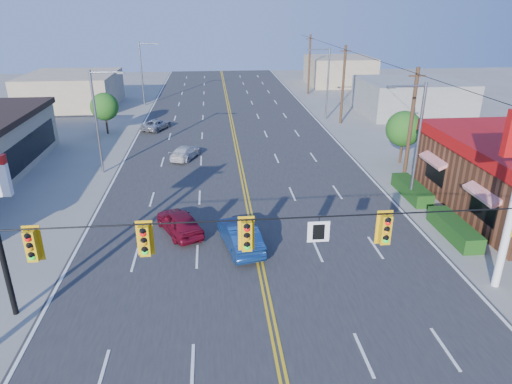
{
  "coord_description": "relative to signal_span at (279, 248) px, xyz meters",
  "views": [
    {
      "loc": [
        -2.19,
        -13.24,
        12.49
      ],
      "look_at": [
        0.23,
        11.44,
        2.2
      ],
      "focal_mm": 32.0,
      "sensor_mm": 36.0,
      "label": 1
    }
  ],
  "objects": [
    {
      "name": "car_white",
      "position": [
        -4.46,
        24.73,
        -4.32
      ],
      "size": [
        2.9,
        4.18,
        1.12
      ],
      "primitive_type": "imported",
      "rotation": [
        0.0,
        0.0,
        2.76
      ],
      "color": "beige",
      "rests_on": "ground"
    },
    {
      "name": "tree_kfc_rear",
      "position": [
        13.62,
        22.0,
        -1.95
      ],
      "size": [
        2.94,
        2.94,
        4.41
      ],
      "color": "#47301E",
      "rests_on": "ground"
    },
    {
      "name": "car_blue",
      "position": [
        -0.79,
        8.74,
        -4.14
      ],
      "size": [
        2.47,
        4.77,
        1.5
      ],
      "primitive_type": "imported",
      "rotation": [
        0.0,
        0.0,
        3.35
      ],
      "color": "navy",
      "rests_on": "ground"
    },
    {
      "name": "streetlight_nw",
      "position": [
        -10.67,
        48.0,
        -0.37
      ],
      "size": [
        2.55,
        0.25,
        8.0
      ],
      "color": "gray",
      "rests_on": "ground"
    },
    {
      "name": "streetlight_sw",
      "position": [
        -10.67,
        22.0,
        -0.37
      ],
      "size": [
        2.55,
        0.25,
        8.0
      ],
      "color": "gray",
      "rests_on": "ground"
    },
    {
      "name": "utility_pole_near",
      "position": [
        12.32,
        18.0,
        -0.69
      ],
      "size": [
        0.28,
        0.28,
        8.4
      ],
      "primitive_type": "cylinder",
      "color": "#47301E",
      "rests_on": "ground"
    },
    {
      "name": "signal_span",
      "position": [
        0.0,
        0.0,
        0.0
      ],
      "size": [
        24.32,
        0.34,
        9.0
      ],
      "color": "#47301E",
      "rests_on": "ground"
    },
    {
      "name": "road",
      "position": [
        0.12,
        20.0,
        -4.86
      ],
      "size": [
        20.0,
        120.0,
        0.06
      ],
      "primitive_type": "cube",
      "color": "#2D2D30",
      "rests_on": "ground"
    },
    {
      "name": "car_silver",
      "position": [
        -7.97,
        34.89,
        -4.34
      ],
      "size": [
        3.27,
        4.34,
        1.1
      ],
      "primitive_type": "imported",
      "rotation": [
        0.0,
        0.0,
        2.72
      ],
      "color": "#A7A7AC",
      "rests_on": "ground"
    },
    {
      "name": "bld_east_mid",
      "position": [
        22.12,
        40.0,
        -2.89
      ],
      "size": [
        12.0,
        10.0,
        4.0
      ],
      "primitive_type": "cube",
      "color": "gray",
      "rests_on": "ground"
    },
    {
      "name": "utility_pole_far",
      "position": [
        12.32,
        54.0,
        -0.69
      ],
      "size": [
        0.28,
        0.28,
        8.4
      ],
      "primitive_type": "cylinder",
      "color": "#47301E",
      "rests_on": "ground"
    },
    {
      "name": "bld_west_far",
      "position": [
        -19.88,
        48.0,
        -2.79
      ],
      "size": [
        11.0,
        12.0,
        4.2
      ],
      "primitive_type": "cube",
      "color": "tan",
      "rests_on": "ground"
    },
    {
      "name": "streetlight_se",
      "position": [
        10.91,
        14.0,
        -0.37
      ],
      "size": [
        2.55,
        0.25,
        8.0
      ],
      "color": "gray",
      "rests_on": "ground"
    },
    {
      "name": "car_magenta",
      "position": [
        -4.18,
        10.8,
        -4.18
      ],
      "size": [
        3.24,
        4.44,
        1.41
      ],
      "primitive_type": "imported",
      "rotation": [
        0.0,
        0.0,
        3.57
      ],
      "color": "maroon",
      "rests_on": "ground"
    },
    {
      "name": "tree_west",
      "position": [
        -12.88,
        34.0,
        -2.09
      ],
      "size": [
        2.8,
        2.8,
        4.2
      ],
      "color": "#47301E",
      "rests_on": "ground"
    },
    {
      "name": "ground",
      "position": [
        0.12,
        0.0,
        -4.89
      ],
      "size": [
        160.0,
        160.0,
        0.0
      ],
      "primitive_type": "plane",
      "color": "gray",
      "rests_on": "ground"
    },
    {
      "name": "bld_east_far",
      "position": [
        19.12,
        62.0,
        -2.69
      ],
      "size": [
        10.0,
        10.0,
        4.4
      ],
      "primitive_type": "cube",
      "color": "tan",
      "rests_on": "ground"
    },
    {
      "name": "utility_pole_mid",
      "position": [
        12.32,
        36.0,
        -0.69
      ],
      "size": [
        0.28,
        0.28,
        8.4
      ],
      "primitive_type": "cylinder",
      "color": "#47301E",
      "rests_on": "ground"
    },
    {
      "name": "streetlight_ne",
      "position": [
        10.91,
        38.0,
        -0.37
      ],
      "size": [
        2.55,
        0.25,
        8.0
      ],
      "color": "gray",
      "rests_on": "ground"
    }
  ]
}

